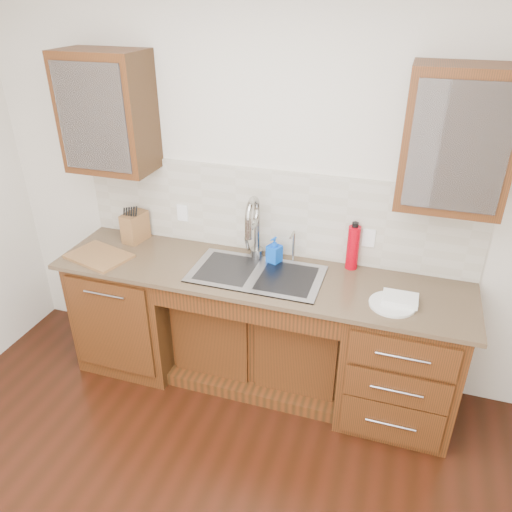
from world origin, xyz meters
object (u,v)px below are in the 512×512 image
(water_bottle, at_px, (353,248))
(plate, at_px, (392,304))
(cutting_board, at_px, (99,256))
(knife_block, at_px, (135,227))
(soap_bottle, at_px, (274,250))

(water_bottle, bearing_deg, plate, -51.41)
(water_bottle, xyz_separation_m, cutting_board, (-1.65, -0.38, -0.14))
(water_bottle, xyz_separation_m, knife_block, (-1.54, -0.07, -0.04))
(soap_bottle, xyz_separation_m, cutting_board, (-1.15, -0.30, -0.08))
(soap_bottle, bearing_deg, plate, 1.94)
(plate, height_order, cutting_board, cutting_board)
(cutting_board, bearing_deg, water_bottle, 13.03)
(knife_block, bearing_deg, plate, 0.86)
(water_bottle, bearing_deg, soap_bottle, -170.13)
(soap_bottle, height_order, knife_block, knife_block)
(water_bottle, bearing_deg, cutting_board, -166.97)
(water_bottle, distance_m, knife_block, 1.54)
(plate, relative_size, knife_block, 1.27)
(water_bottle, height_order, cutting_board, water_bottle)
(soap_bottle, bearing_deg, water_bottle, 31.27)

